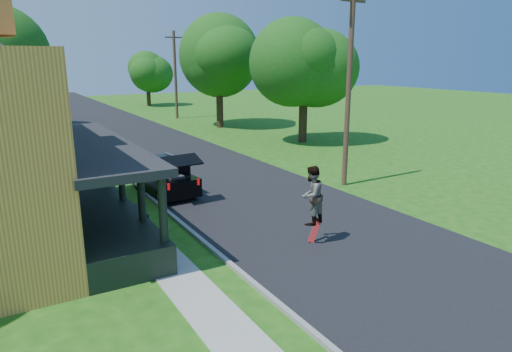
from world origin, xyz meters
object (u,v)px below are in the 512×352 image
black_suv (164,176)px  tree_right_near (304,58)px  skateboarder (312,195)px  utility_pole_near (349,88)px

black_suv → tree_right_near: tree_right_near is taller
black_suv → skateboarder: skateboarder is taller
skateboarder → tree_right_near: (10.95, 15.74, 4.30)m
skateboarder → tree_right_near: 19.64m
black_suv → tree_right_near: 16.09m
skateboarder → black_suv: bearing=-96.1°
skateboarder → utility_pole_near: 8.24m
black_suv → skateboarder: 8.39m
black_suv → utility_pole_near: size_ratio=0.50×
utility_pole_near → black_suv: bearing=154.9°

